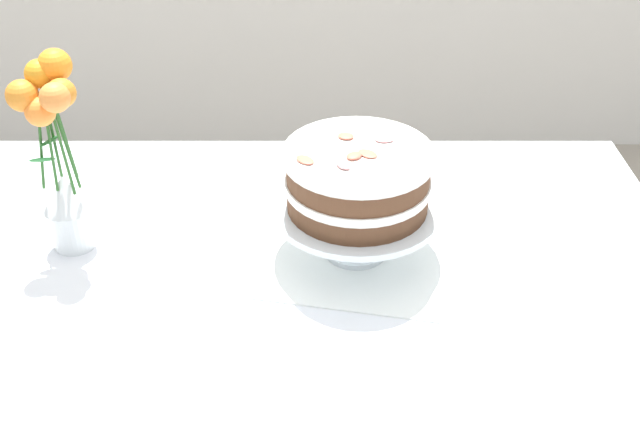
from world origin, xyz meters
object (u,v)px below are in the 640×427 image
dining_table (295,328)px  cake_stand (358,214)px  flower_vase (60,157)px  layer_cake (359,178)px

dining_table → cake_stand: cake_stand is taller
cake_stand → flower_vase: bearing=176.8°
cake_stand → flower_vase: size_ratio=0.81×
cake_stand → layer_cake: layer_cake is taller
dining_table → layer_cake: (0.11, 0.10, 0.24)m
cake_stand → layer_cake: (-0.00, -0.00, 0.07)m
dining_table → flower_vase: flower_vase is taller
cake_stand → dining_table: bearing=-138.0°
dining_table → layer_cake: layer_cake is taller
flower_vase → layer_cake: bearing=-3.2°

